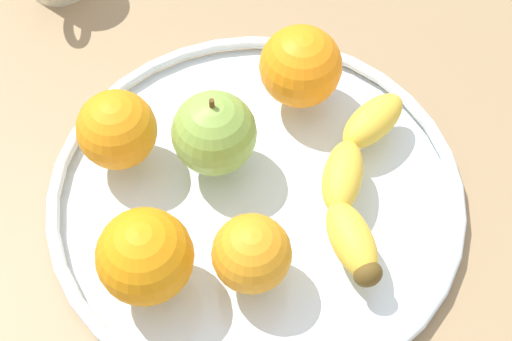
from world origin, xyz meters
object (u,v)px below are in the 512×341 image
at_px(orange_center, 252,254).
at_px(banana, 356,180).
at_px(apple, 214,133).
at_px(orange_front_right, 117,130).
at_px(orange_front_left, 301,66).
at_px(fruit_bowl, 256,194).
at_px(orange_back_left, 145,257).

bearing_deg(orange_center, banana, 129.45).
relative_size(apple, orange_center, 1.28).
xyz_separation_m(apple, orange_center, (0.12, 0.03, -0.01)).
xyz_separation_m(orange_center, orange_front_right, (-0.12, -0.12, 0.00)).
xyz_separation_m(orange_front_right, orange_front_left, (-0.07, 0.17, 0.00)).
distance_m(banana, orange_front_right, 0.21).
distance_m(fruit_bowl, orange_front_right, 0.14).
xyz_separation_m(orange_center, orange_back_left, (0.00, -0.08, 0.01)).
height_order(banana, orange_back_left, orange_back_left).
xyz_separation_m(banana, orange_back_left, (0.08, -0.18, 0.02)).
distance_m(fruit_bowl, apple, 0.07).
distance_m(banana, orange_center, 0.12).
height_order(orange_center, orange_front_right, orange_front_right).
distance_m(fruit_bowl, banana, 0.09).
distance_m(fruit_bowl, orange_back_left, 0.13).
relative_size(apple, orange_front_left, 1.08).
relative_size(fruit_bowl, orange_center, 5.75).
relative_size(fruit_bowl, apple, 4.48).
bearing_deg(apple, fruit_bowl, 45.31).
relative_size(orange_center, orange_front_right, 0.91).
bearing_deg(banana, orange_front_left, -144.63).
relative_size(fruit_bowl, banana, 1.82).
bearing_deg(orange_center, orange_front_right, -136.99).
height_order(fruit_bowl, orange_back_left, orange_back_left).
bearing_deg(fruit_bowl, orange_back_left, -46.87).
height_order(orange_center, orange_back_left, orange_back_left).
bearing_deg(orange_center, orange_front_left, 165.06).
height_order(orange_back_left, orange_front_left, same).
distance_m(orange_center, orange_back_left, 0.08).
bearing_deg(orange_front_left, fruit_bowl, -22.38).
bearing_deg(orange_back_left, orange_front_right, -166.10).
bearing_deg(banana, fruit_bowl, -78.13).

